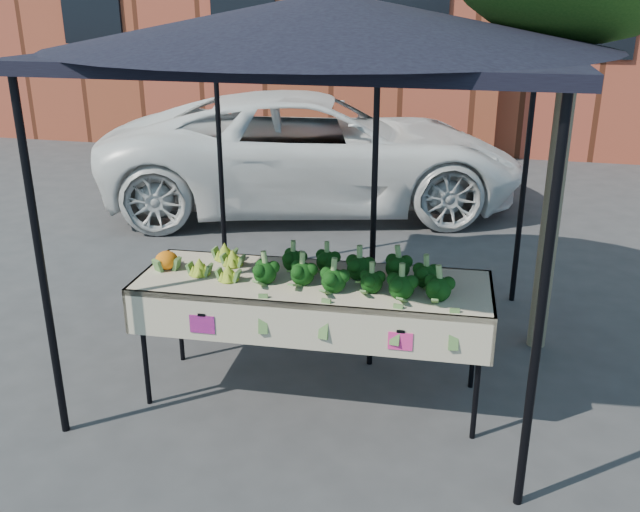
# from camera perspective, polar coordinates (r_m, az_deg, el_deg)

# --- Properties ---
(ground) EXTENTS (90.00, 90.00, 0.00)m
(ground) POSITION_cam_1_polar(r_m,az_deg,el_deg) (5.06, 1.18, -11.55)
(ground) COLOR #313134
(table) EXTENTS (2.44, 0.94, 0.90)m
(table) POSITION_cam_1_polar(r_m,az_deg,el_deg) (4.85, -0.58, -6.90)
(table) COLOR beige
(table) RESTS_ON ground
(canopy) EXTENTS (3.16, 3.16, 2.74)m
(canopy) POSITION_cam_1_polar(r_m,az_deg,el_deg) (5.10, 0.77, 5.58)
(canopy) COLOR black
(canopy) RESTS_ON ground
(broccoli_heap) EXTENTS (1.34, 0.54, 0.22)m
(broccoli_heap) POSITION_cam_1_polar(r_m,az_deg,el_deg) (4.59, 2.81, -0.90)
(broccoli_heap) COLOR black
(broccoli_heap) RESTS_ON table
(romanesco_cluster) EXTENTS (0.40, 0.54, 0.17)m
(romanesco_cluster) POSITION_cam_1_polar(r_m,az_deg,el_deg) (4.86, -8.11, -0.15)
(romanesco_cluster) COLOR #ABBC33
(romanesco_cluster) RESTS_ON table
(cauliflower_pair) EXTENTS (0.17, 0.17, 0.15)m
(cauliflower_pair) POSITION_cam_1_polar(r_m,az_deg,el_deg) (4.94, -12.61, -0.20)
(cauliflower_pair) COLOR orange
(cauliflower_pair) RESTS_ON table
(street_tree) EXTENTS (2.12, 2.12, 4.19)m
(street_tree) POSITION_cam_1_polar(r_m,az_deg,el_deg) (5.42, 19.82, 13.08)
(street_tree) COLOR #1E4C14
(street_tree) RESTS_ON ground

